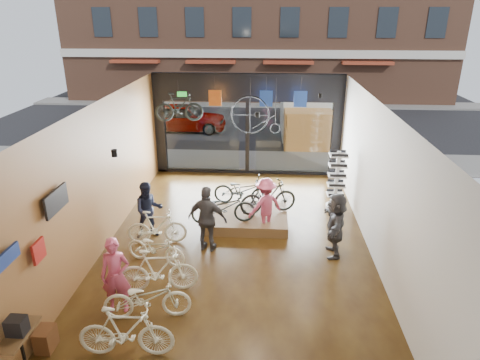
# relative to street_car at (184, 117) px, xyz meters

# --- Properties ---
(ground_plane) EXTENTS (7.00, 12.00, 0.04)m
(ground_plane) POSITION_rel_street_car_xyz_m (3.58, -12.00, -0.75)
(ground_plane) COLOR black
(ground_plane) RESTS_ON ground
(ceiling) EXTENTS (7.00, 12.00, 0.04)m
(ceiling) POSITION_rel_street_car_xyz_m (3.58, -12.00, 3.09)
(ceiling) COLOR black
(ceiling) RESTS_ON ground
(wall_left) EXTENTS (0.04, 12.00, 3.80)m
(wall_left) POSITION_rel_street_car_xyz_m (0.06, -12.00, 1.17)
(wall_left) COLOR olive
(wall_left) RESTS_ON ground
(wall_right) EXTENTS (0.04, 12.00, 3.80)m
(wall_right) POSITION_rel_street_car_xyz_m (7.10, -12.00, 1.17)
(wall_right) COLOR beige
(wall_right) RESTS_ON ground
(storefront) EXTENTS (7.00, 0.26, 3.80)m
(storefront) POSITION_rel_street_car_xyz_m (3.58, -6.00, 1.17)
(storefront) COLOR black
(storefront) RESTS_ON ground
(exit_sign) EXTENTS (0.35, 0.06, 0.18)m
(exit_sign) POSITION_rel_street_car_xyz_m (1.18, -6.12, 2.32)
(exit_sign) COLOR #198C26
(exit_sign) RESTS_ON storefront
(street_road) EXTENTS (30.00, 18.00, 0.02)m
(street_road) POSITION_rel_street_car_xyz_m (3.58, 3.00, -0.74)
(street_road) COLOR black
(street_road) RESTS_ON ground
(sidewalk_near) EXTENTS (30.00, 2.40, 0.12)m
(sidewalk_near) POSITION_rel_street_car_xyz_m (3.58, -4.80, -0.67)
(sidewalk_near) COLOR slate
(sidewalk_near) RESTS_ON ground
(sidewalk_far) EXTENTS (30.00, 2.00, 0.12)m
(sidewalk_far) POSITION_rel_street_car_xyz_m (3.58, 7.00, -0.67)
(sidewalk_far) COLOR slate
(sidewalk_far) RESTS_ON ground
(street_car) EXTENTS (4.30, 1.73, 1.47)m
(street_car) POSITION_rel_street_car_xyz_m (0.00, 0.00, 0.00)
(street_car) COLOR gray
(street_car) RESTS_ON street_road
(box_truck) EXTENTS (2.19, 6.57, 2.59)m
(box_truck) POSITION_rel_street_car_xyz_m (6.13, -1.00, 0.56)
(box_truck) COLOR silver
(box_truck) RESTS_ON street_road
(floor_bike_1) EXTENTS (1.77, 0.58, 1.05)m
(floor_bike_1) POSITION_rel_street_car_xyz_m (1.86, -15.66, -0.21)
(floor_bike_1) COLOR silver
(floor_bike_1) RESTS_ON ground_plane
(floor_bike_2) EXTENTS (1.84, 0.87, 0.93)m
(floor_bike_2) POSITION_rel_street_car_xyz_m (1.96, -14.60, -0.27)
(floor_bike_2) COLOR silver
(floor_bike_2) RESTS_ON ground_plane
(floor_bike_3) EXTENTS (1.81, 0.75, 1.05)m
(floor_bike_3) POSITION_rel_street_car_xyz_m (1.97, -13.71, -0.21)
(floor_bike_3) COLOR silver
(floor_bike_3) RESTS_ON ground_plane
(floor_bike_4) EXTENTS (1.68, 0.97, 0.84)m
(floor_bike_4) POSITION_rel_street_car_xyz_m (1.63, -12.56, -0.32)
(floor_bike_4) COLOR silver
(floor_bike_4) RESTS_ON ground_plane
(floor_bike_5) EXTENTS (1.64, 0.66, 0.96)m
(floor_bike_5) POSITION_rel_street_car_xyz_m (1.42, -11.60, -0.25)
(floor_bike_5) COLOR silver
(floor_bike_5) RESTS_ON ground_plane
(display_platform) EXTENTS (2.40, 1.80, 0.30)m
(display_platform) POSITION_rel_street_car_xyz_m (3.76, -10.28, -0.58)
(display_platform) COLOR brown
(display_platform) RESTS_ON ground_plane
(display_bike_left) EXTENTS (1.89, 0.96, 0.95)m
(display_bike_left) POSITION_rel_street_car_xyz_m (3.15, -10.87, 0.04)
(display_bike_left) COLOR black
(display_bike_left) RESTS_ON display_platform
(display_bike_mid) EXTENTS (1.78, 1.02, 1.03)m
(display_bike_mid) POSITION_rel_street_car_xyz_m (4.39, -10.17, 0.08)
(display_bike_mid) COLOR black
(display_bike_mid) RESTS_ON display_platform
(display_bike_right) EXTENTS (1.84, 0.85, 0.93)m
(display_bike_right) POSITION_rel_street_car_xyz_m (3.59, -9.60, 0.03)
(display_bike_right) COLOR black
(display_bike_right) RESTS_ON display_platform
(customer_0) EXTENTS (0.65, 0.46, 1.67)m
(customer_0) POSITION_rel_street_car_xyz_m (1.28, -14.39, 0.10)
(customer_0) COLOR #CC4C72
(customer_0) RESTS_ON ground_plane
(customer_1) EXTENTS (0.96, 0.86, 1.62)m
(customer_1) POSITION_rel_street_car_xyz_m (1.13, -11.25, 0.07)
(customer_1) COLOR #161C33
(customer_1) RESTS_ON ground_plane
(customer_2) EXTENTS (1.11, 0.64, 1.79)m
(customer_2) POSITION_rel_street_car_xyz_m (2.83, -11.85, 0.16)
(customer_2) COLOR #3F3F44
(customer_2) RESTS_ON ground_plane
(customer_3) EXTENTS (1.19, 1.05, 1.60)m
(customer_3) POSITION_rel_street_car_xyz_m (4.32, -10.72, 0.07)
(customer_3) COLOR #CC4C72
(customer_3) RESTS_ON ground_plane
(customer_5) EXTENTS (0.61, 1.61, 1.70)m
(customer_5) POSITION_rel_street_car_xyz_m (6.09, -11.89, 0.12)
(customer_5) COLOR #3F3F44
(customer_5) RESTS_ON ground_plane
(sunglasses_rack) EXTENTS (0.65, 0.58, 1.89)m
(sunglasses_rack) POSITION_rel_street_car_xyz_m (6.53, -9.02, 0.21)
(sunglasses_rack) COLOR white
(sunglasses_rack) RESTS_ON ground_plane
(wall_merch) EXTENTS (0.40, 2.40, 2.60)m
(wall_merch) POSITION_rel_street_car_xyz_m (0.20, -15.50, 0.57)
(wall_merch) COLOR navy
(wall_merch) RESTS_ON wall_left
(penny_farthing) EXTENTS (1.66, 0.06, 1.33)m
(penny_farthing) POSITION_rel_street_car_xyz_m (3.99, -7.16, 1.77)
(penny_farthing) COLOR black
(penny_farthing) RESTS_ON ceiling
(hung_bike) EXTENTS (1.63, 0.67, 0.95)m
(hung_bike) POSITION_rel_street_car_xyz_m (1.39, -7.80, 2.19)
(hung_bike) COLOR black
(hung_bike) RESTS_ON ceiling
(jersey_left) EXTENTS (0.45, 0.03, 0.55)m
(jersey_left) POSITION_rel_street_car_xyz_m (2.47, -6.80, 2.32)
(jersey_left) COLOR #CC5919
(jersey_left) RESTS_ON ceiling
(jersey_mid) EXTENTS (0.45, 0.03, 0.55)m
(jersey_mid) POSITION_rel_street_car_xyz_m (4.26, -6.80, 2.32)
(jersey_mid) COLOR #1E3F99
(jersey_mid) RESTS_ON ceiling
(jersey_right) EXTENTS (0.45, 0.03, 0.55)m
(jersey_right) POSITION_rel_street_car_xyz_m (5.44, -6.80, 2.32)
(jersey_right) COLOR #1E3F99
(jersey_right) RESTS_ON ceiling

